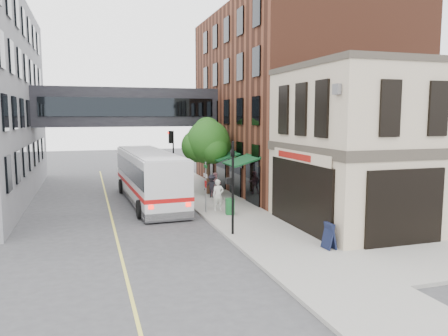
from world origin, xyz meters
TOP-DOWN VIEW (x-y plane):
  - ground at (0.00, 0.00)m, footprint 120.00×120.00m
  - sidewalk_main at (2.00, 14.00)m, footprint 4.00×60.00m
  - corner_building at (8.97, 2.00)m, footprint 10.19×8.12m
  - brick_building at (9.98, 15.00)m, footprint 13.76×18.00m
  - skyway_bridge at (-3.00, 18.00)m, footprint 14.00×3.18m
  - traffic_signal_near at (0.37, 2.00)m, footprint 0.44×0.22m
  - traffic_signal_far at (0.26, 17.00)m, footprint 0.53×0.28m
  - street_sign_pole at (0.39, 7.00)m, footprint 0.08×0.75m
  - street_tree at (2.19, 13.22)m, footprint 3.80×3.20m
  - lane_marking at (-5.00, 10.00)m, footprint 0.12×40.00m
  - bus at (-2.28, 11.78)m, footprint 3.46×12.65m
  - pedestrian_a at (1.21, 7.18)m, footprint 0.73×0.51m
  - pedestrian_b at (2.46, 11.85)m, footprint 1.00×0.90m
  - pedestrian_c at (2.04, 11.47)m, footprint 1.18×0.89m
  - newspaper_box at (1.59, 6.05)m, footprint 0.52×0.48m
  - sandwich_board at (3.60, -1.50)m, footprint 0.44×0.66m

SIDE VIEW (x-z plane):
  - ground at x=0.00m, z-range 0.00..0.00m
  - lane_marking at x=-5.00m, z-range 0.00..0.01m
  - sidewalk_main at x=2.00m, z-range 0.00..0.15m
  - newspaper_box at x=1.59m, z-range 0.15..1.09m
  - sandwich_board at x=3.60m, z-range 0.15..1.29m
  - pedestrian_c at x=2.04m, z-range 0.15..1.76m
  - pedestrian_b at x=2.46m, z-range 0.15..1.84m
  - pedestrian_a at x=1.21m, z-range 0.15..2.05m
  - bus at x=-2.28m, z-range 0.20..3.58m
  - street_sign_pole at x=0.39m, z-range 0.43..3.43m
  - traffic_signal_near at x=0.37m, z-range 0.68..5.28m
  - traffic_signal_far at x=0.26m, z-range 1.09..5.59m
  - street_tree at x=2.19m, z-range 1.11..6.71m
  - corner_building at x=8.97m, z-range -0.01..8.44m
  - skyway_bridge at x=-3.00m, z-range 5.00..8.00m
  - brick_building at x=9.98m, z-range -0.01..13.99m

